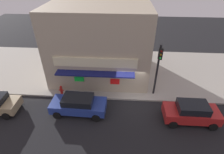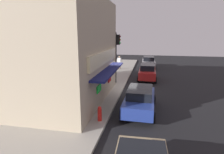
% 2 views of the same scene
% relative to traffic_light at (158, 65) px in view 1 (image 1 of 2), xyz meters
% --- Properties ---
extents(ground_plane, '(57.76, 57.76, 0.00)m').
position_rel_traffic_light_xyz_m(ground_plane, '(-2.23, -0.94, -3.28)').
color(ground_plane, black).
extents(sidewalk, '(38.50, 10.18, 0.15)m').
position_rel_traffic_light_xyz_m(sidewalk, '(-2.23, 4.16, -3.20)').
color(sidewalk, '#A39E93').
rests_on(sidewalk, ground_plane).
extents(corner_building, '(9.50, 8.71, 7.20)m').
position_rel_traffic_light_xyz_m(corner_building, '(-5.33, 3.91, 0.47)').
color(corner_building, tan).
rests_on(corner_building, sidewalk).
extents(traffic_light, '(0.32, 0.58, 4.86)m').
position_rel_traffic_light_xyz_m(traffic_light, '(0.00, 0.00, 0.00)').
color(traffic_light, black).
rests_on(traffic_light, sidewalk).
extents(fire_hydrant, '(0.47, 0.23, 0.84)m').
position_rel_traffic_light_xyz_m(fire_hydrant, '(-8.57, -0.52, -2.71)').
color(fire_hydrant, red).
rests_on(fire_hydrant, sidewalk).
extents(trash_can, '(0.53, 0.53, 0.85)m').
position_rel_traffic_light_xyz_m(trash_can, '(-1.52, 1.45, -2.70)').
color(trash_can, '#2D2D2D').
rests_on(trash_can, sidewalk).
extents(parked_car_red, '(4.13, 1.95, 1.68)m').
position_rel_traffic_light_xyz_m(parked_car_red, '(2.41, -2.95, -2.42)').
color(parked_car_red, '#AD1E1E').
rests_on(parked_car_red, ground_plane).
extents(parked_car_blue, '(4.49, 2.10, 1.55)m').
position_rel_traffic_light_xyz_m(parked_car_blue, '(-6.44, -2.61, -2.47)').
color(parked_car_blue, navy).
rests_on(parked_car_blue, ground_plane).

